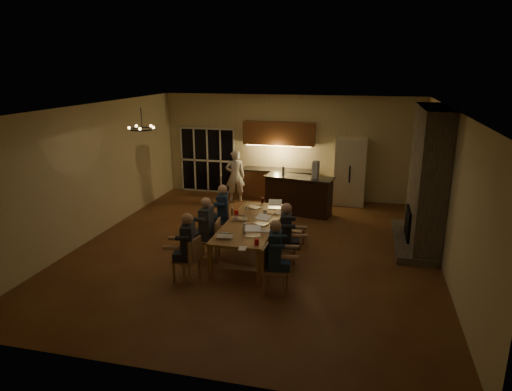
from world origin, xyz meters
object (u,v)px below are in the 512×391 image
at_px(mug_mid, 265,212).
at_px(bar_island, 299,195).
at_px(person_left_near, 188,247).
at_px(redcup_mid, 236,213).
at_px(chair_right_far, 294,228).
at_px(plate_near, 265,230).
at_px(chair_right_mid, 284,246).
at_px(bar_bottle, 283,171).
at_px(person_left_mid, 207,228).
at_px(chair_right_near, 276,270).
at_px(person_right_near, 275,256).
at_px(bar_blender, 316,170).
at_px(dining_table, 252,238).
at_px(chair_left_mid, 209,239).
at_px(person_right_mid, 286,235).
at_px(laptop_f, 275,204).
at_px(laptop_d, 261,219).
at_px(plate_left, 224,234).
at_px(mug_front, 245,226).
at_px(laptop_b, 253,231).
at_px(mug_back, 248,208).
at_px(laptop_a, 225,232).
at_px(chair_left_near, 186,259).
at_px(redcup_near, 257,242).
at_px(can_silver, 244,231).
at_px(laptop_c, 240,214).
at_px(chandelier, 142,129).
at_px(chair_left_far, 224,224).
at_px(can_cola, 262,200).
at_px(standing_person, 235,176).
at_px(plate_far, 280,213).
at_px(person_left_far, 223,213).

bearing_deg(mug_mid, bar_island, 80.33).
distance_m(person_left_near, redcup_mid, 1.96).
distance_m(chair_right_far, plate_near, 1.24).
bearing_deg(chair_right_mid, bar_bottle, 10.93).
bearing_deg(person_left_mid, chair_right_far, 120.28).
bearing_deg(chair_right_near, person_right_near, 23.61).
distance_m(person_left_mid, bar_blender, 3.99).
distance_m(dining_table, chair_left_mid, 0.97).
bearing_deg(person_right_mid, laptop_f, 10.77).
distance_m(laptop_d, plate_left, 1.00).
distance_m(chair_right_mid, mug_front, 0.93).
xyz_separation_m(laptop_b, mug_back, (-0.53, 1.60, -0.06)).
distance_m(chair_left_mid, mug_back, 1.41).
bearing_deg(laptop_a, bar_blender, -115.43).
distance_m(laptop_d, mug_back, 1.01).
bearing_deg(person_right_mid, chair_left_near, 113.23).
xyz_separation_m(redcup_near, can_silver, (-0.39, 0.54, 0.00)).
relative_size(chair_right_mid, laptop_c, 2.78).
bearing_deg(plate_near, chair_right_far, 68.34).
xyz_separation_m(chair_left_mid, person_left_near, (-0.04, -1.07, 0.24)).
distance_m(dining_table, chandelier, 3.34).
xyz_separation_m(chair_left_far, mug_mid, (0.98, 0.06, 0.36)).
bearing_deg(chair_left_far, mug_back, 96.00).
bearing_deg(chair_right_far, redcup_mid, 110.59).
xyz_separation_m(chair_right_far, laptop_b, (-0.62, -1.45, 0.42)).
height_order(laptop_a, can_cola, laptop_a).
bearing_deg(mug_mid, laptop_f, 74.48).
distance_m(person_right_mid, standing_person, 4.89).
bearing_deg(plate_near, dining_table, 129.36).
height_order(plate_near, bar_blender, bar_blender).
bearing_deg(chair_right_far, dining_table, 135.21).
xyz_separation_m(chair_right_far, laptop_c, (-1.15, -0.52, 0.42)).
bearing_deg(can_silver, bar_bottle, 88.71).
bearing_deg(mug_front, redcup_near, -62.24).
height_order(chair_left_mid, person_left_near, person_left_near).
bearing_deg(chair_left_far, chair_right_far, 74.76).
height_order(chair_left_near, can_silver, chair_left_near).
distance_m(can_silver, plate_near, 0.46).
bearing_deg(plate_far, bar_island, 87.53).
relative_size(chandelier, laptop_d, 1.76).
bearing_deg(standing_person, bar_bottle, 138.55).
height_order(chandelier, redcup_near, chandelier).
bearing_deg(can_silver, chandelier, 169.44).
distance_m(bar_island, bar_blender, 0.91).
xyz_separation_m(chair_left_near, chair_left_far, (0.09, 2.11, 0.00)).
distance_m(chair_right_near, person_left_far, 2.84).
bearing_deg(can_silver, mug_back, 102.22).
relative_size(chair_left_far, standing_person, 0.55).
xyz_separation_m(bar_island, person_left_mid, (-1.46, -3.55, 0.15)).
bearing_deg(dining_table, bar_bottle, 88.02).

